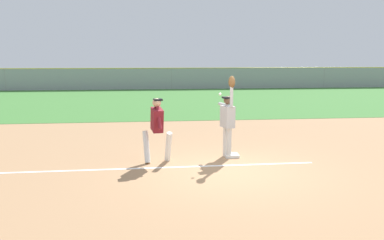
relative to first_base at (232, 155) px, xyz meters
The scene contains 13 objects.
ground_plane 1.41m from the first_base, 106.32° to the right, with size 76.82×76.82×0.00m, color #A37A54.
outfield_grass 14.53m from the first_base, 91.56° to the left, with size 54.32×16.59×0.01m, color #3D7533.
chalk_foul_line 4.10m from the first_base, 167.32° to the right, with size 12.00×0.10×0.01m, color white.
first_base is the anchor object (origin of this frame).
fielder 1.09m from the first_base, behind, with size 0.37×0.89×2.28m.
runner 2.32m from the first_base, behind, with size 0.81×0.84×1.72m.
baseball 1.83m from the first_base, 146.41° to the right, with size 0.07×0.07×0.07m, color white.
outfield_fence 22.84m from the first_base, 90.99° to the left, with size 54.40×0.08×1.82m.
parked_car_red 28.96m from the first_base, 110.24° to the left, with size 4.52×2.36×1.25m.
parked_car_green 27.49m from the first_base, 98.75° to the left, with size 4.45×2.22×1.25m.
parked_car_blue 27.16m from the first_base, 87.92° to the left, with size 4.43×2.17×1.25m.
parked_car_black 27.65m from the first_base, 75.07° to the left, with size 4.49×2.30×1.25m.
parked_car_silver 29.63m from the first_base, 65.41° to the left, with size 4.40×2.12×1.25m.
Camera 1 is at (-1.86, -9.12, 2.81)m, focal length 36.44 mm.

